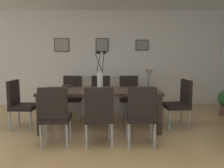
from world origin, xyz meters
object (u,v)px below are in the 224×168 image
(dining_chair_head_west, at_px, (20,102))
(bowl_near_left, at_px, (63,89))
(framed_picture_left, at_px, (62,45))
(framed_picture_right, at_px, (142,45))
(dining_table, at_px, (100,93))
(table_lamp, at_px, (149,75))
(centerpiece_vase, at_px, (100,75))
(bowl_near_right, at_px, (67,86))
(sofa, at_px, (100,98))
(dining_chair_near_right, at_px, (72,94))
(side_table, at_px, (148,99))
(dining_chair_head_east, at_px, (180,101))
(dining_chair_mid_right, at_px, (129,94))
(dining_chair_near_left, at_px, (55,113))
(dining_chair_far_right, at_px, (101,94))
(dining_chair_far_left, at_px, (99,113))
(framed_picture_center, at_px, (102,45))
(dining_chair_mid_left, at_px, (141,113))

(dining_chair_head_west, relative_size, bowl_near_left, 5.41)
(framed_picture_left, xyz_separation_m, framed_picture_right, (2.20, 0.00, -0.00))
(dining_table, height_order, table_lamp, table_lamp)
(centerpiece_vase, height_order, framed_picture_left, framed_picture_left)
(bowl_near_right, height_order, sofa, bowl_near_right)
(dining_chair_near_right, distance_m, table_lamp, 2.00)
(centerpiece_vase, distance_m, side_table, 2.08)
(centerpiece_vase, height_order, bowl_near_left, centerpiece_vase)
(sofa, bearing_deg, dining_chair_head_east, -45.10)
(dining_chair_head_west, relative_size, sofa, 0.49)
(dining_chair_mid_right, bearing_deg, dining_chair_near_left, -126.93)
(dining_chair_far_right, bearing_deg, framed_picture_right, 48.03)
(dining_chair_near_left, bearing_deg, table_lamp, 52.33)
(dining_chair_near_right, relative_size, sofa, 0.49)
(side_table, bearing_deg, framed_picture_left, 166.01)
(dining_chair_far_left, bearing_deg, framed_picture_center, 90.03)
(framed_picture_left, bearing_deg, dining_chair_far_left, -69.70)
(dining_chair_head_east, height_order, framed_picture_left, framed_picture_left)
(dining_chair_far_right, xyz_separation_m, dining_chair_mid_right, (0.64, -0.02, 0.00))
(dining_chair_head_west, xyz_separation_m, sofa, (1.46, 1.61, -0.23))
(dining_chair_head_east, height_order, side_table, dining_chair_head_east)
(dining_chair_far_left, height_order, dining_chair_mid_right, same)
(dining_chair_mid_left, bearing_deg, sofa, 105.45)
(dining_table, xyz_separation_m, dining_chair_far_left, (0.00, -0.88, -0.16))
(table_lamp, bearing_deg, bowl_near_right, -144.59)
(framed_picture_center, bearing_deg, dining_chair_near_right, -118.29)
(dining_table, relative_size, table_lamp, 4.31)
(dining_chair_far_left, xyz_separation_m, framed_picture_left, (-1.10, 2.97, 1.15))
(centerpiece_vase, xyz_separation_m, framed_picture_left, (-1.10, 2.09, 0.64))
(side_table, height_order, framed_picture_center, framed_picture_center)
(dining_chair_mid_right, bearing_deg, dining_chair_head_west, -158.54)
(dining_chair_near_left, bearing_deg, side_table, 52.33)
(bowl_near_left, height_order, framed_picture_center, framed_picture_center)
(dining_table, xyz_separation_m, side_table, (1.19, 1.53, -0.41))
(dining_chair_far_right, relative_size, dining_chair_head_west, 1.00)
(dining_chair_mid_right, height_order, bowl_near_right, dining_chair_mid_right)
(dining_chair_head_east, xyz_separation_m, framed_picture_left, (-2.63, 2.06, 1.15))
(bowl_near_right, height_order, framed_picture_right, framed_picture_right)
(bowl_near_left, relative_size, framed_picture_left, 0.42)
(dining_chair_near_right, bearing_deg, dining_chair_far_right, -0.63)
(side_table, bearing_deg, framed_picture_center, 154.42)
(dining_chair_mid_left, bearing_deg, dining_chair_far_left, 179.40)
(dining_chair_near_right, bearing_deg, bowl_near_left, -90.04)
(dining_chair_head_west, bearing_deg, framed_picture_left, 78.90)
(dining_chair_near_right, height_order, dining_chair_far_left, same)
(dining_chair_near_right, distance_m, sofa, 0.99)
(dining_chair_far_right, xyz_separation_m, table_lamp, (1.20, 0.66, 0.38))
(dining_chair_near_right, bearing_deg, dining_table, -52.87)
(dining_table, height_order, dining_chair_mid_left, dining_chair_mid_left)
(dining_chair_far_left, relative_size, dining_chair_head_east, 1.00)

